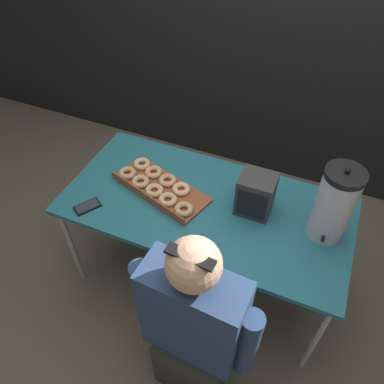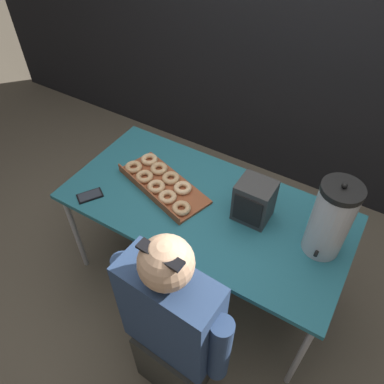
{
  "view_description": "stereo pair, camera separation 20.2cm",
  "coord_description": "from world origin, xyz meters",
  "px_view_note": "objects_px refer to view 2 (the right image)",
  "views": [
    {
      "loc": [
        0.47,
        -1.31,
        2.21
      ],
      "look_at": [
        -0.08,
        0.0,
        0.77
      ],
      "focal_mm": 35.0,
      "sensor_mm": 36.0,
      "label": 1
    },
    {
      "loc": [
        0.65,
        -1.21,
        2.21
      ],
      "look_at": [
        -0.08,
        0.0,
        0.77
      ],
      "focal_mm": 35.0,
      "sensor_mm": 36.0,
      "label": 2
    }
  ],
  "objects_px": {
    "donut_box": "(161,183)",
    "cell_phone": "(90,196)",
    "person_seated": "(172,329)",
    "coffee_urn": "(331,220)",
    "space_heater": "(254,201)"
  },
  "relations": [
    {
      "from": "donut_box",
      "to": "cell_phone",
      "type": "relative_size",
      "value": 3.88
    },
    {
      "from": "cell_phone",
      "to": "person_seated",
      "type": "xyz_separation_m",
      "value": [
        0.77,
        -0.35,
        -0.14
      ]
    },
    {
      "from": "coffee_urn",
      "to": "donut_box",
      "type": "bearing_deg",
      "value": -176.96
    },
    {
      "from": "donut_box",
      "to": "space_heater",
      "type": "xyz_separation_m",
      "value": [
        0.54,
        0.06,
        0.09
      ]
    },
    {
      "from": "donut_box",
      "to": "cell_phone",
      "type": "bearing_deg",
      "value": -118.71
    },
    {
      "from": "donut_box",
      "to": "space_heater",
      "type": "distance_m",
      "value": 0.55
    },
    {
      "from": "donut_box",
      "to": "space_heater",
      "type": "relative_size",
      "value": 2.62
    },
    {
      "from": "donut_box",
      "to": "person_seated",
      "type": "relative_size",
      "value": 0.51
    },
    {
      "from": "coffee_urn",
      "to": "cell_phone",
      "type": "bearing_deg",
      "value": -164.85
    },
    {
      "from": "coffee_urn",
      "to": "space_heater",
      "type": "distance_m",
      "value": 0.38
    },
    {
      "from": "person_seated",
      "to": "coffee_urn",
      "type": "bearing_deg",
      "value": -119.2
    },
    {
      "from": "coffee_urn",
      "to": "person_seated",
      "type": "relative_size",
      "value": 0.36
    },
    {
      "from": "cell_phone",
      "to": "coffee_urn",
      "type": "bearing_deg",
      "value": 47.8
    },
    {
      "from": "donut_box",
      "to": "person_seated",
      "type": "distance_m",
      "value": 0.81
    },
    {
      "from": "space_heater",
      "to": "person_seated",
      "type": "bearing_deg",
      "value": -94.97
    }
  ]
}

